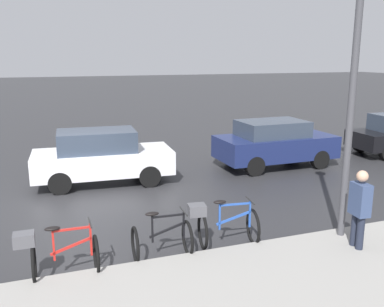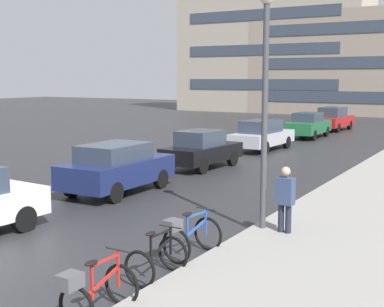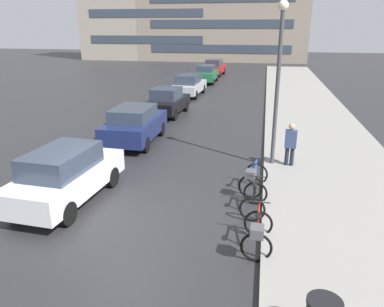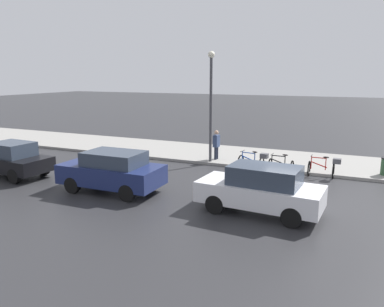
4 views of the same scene
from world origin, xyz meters
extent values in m
plane|color=#28282B|center=(0.00, 0.00, 0.00)|extent=(140.00, 140.00, 0.00)
cube|color=gray|center=(6.00, 10.00, 0.07)|extent=(4.80, 60.00, 0.14)
torus|color=black|center=(3.51, -0.11, 0.35)|extent=(0.70, 0.07, 0.70)
torus|color=black|center=(3.49, -1.15, 0.35)|extent=(0.70, 0.07, 0.70)
cube|color=red|center=(3.50, -0.81, 0.63)|extent=(0.04, 0.04, 0.55)
cube|color=red|center=(3.51, -0.19, 0.65)|extent=(0.04, 0.04, 0.59)
cube|color=red|center=(3.50, -0.50, 0.88)|extent=(0.05, 0.62, 0.04)
cube|color=red|center=(3.50, -0.53, 0.57)|extent=(0.05, 0.71, 0.26)
ellipsoid|color=black|center=(3.50, -0.81, 0.93)|extent=(0.14, 0.26, 0.07)
cylinder|color=black|center=(3.51, -0.19, 0.96)|extent=(0.50, 0.04, 0.03)
cube|color=#4C4C51|center=(3.49, -1.27, 0.80)|extent=(0.29, 0.34, 0.22)
torus|color=black|center=(3.39, 1.64, 0.34)|extent=(0.69, 0.09, 0.69)
torus|color=black|center=(3.34, 0.62, 0.34)|extent=(0.69, 0.09, 0.69)
cube|color=black|center=(3.36, 0.95, 0.61)|extent=(0.04, 0.04, 0.54)
cube|color=black|center=(3.38, 1.56, 0.61)|extent=(0.04, 0.04, 0.53)
cube|color=black|center=(3.37, 1.26, 0.84)|extent=(0.07, 0.61, 0.04)
cube|color=black|center=(3.37, 1.23, 0.56)|extent=(0.07, 0.69, 0.25)
ellipsoid|color=black|center=(3.36, 0.95, 0.91)|extent=(0.15, 0.27, 0.07)
cylinder|color=black|center=(3.38, 1.56, 0.89)|extent=(0.50, 0.05, 0.03)
torus|color=black|center=(3.37, 3.06, 0.37)|extent=(0.74, 0.16, 0.73)
torus|color=black|center=(3.23, 2.01, 0.37)|extent=(0.74, 0.16, 0.73)
cube|color=#234CA8|center=(3.28, 2.35, 0.64)|extent=(0.04, 0.04, 0.55)
cube|color=#234CA8|center=(3.36, 2.98, 0.64)|extent=(0.04, 0.04, 0.55)
cube|color=#234CA8|center=(3.32, 2.67, 0.88)|extent=(0.12, 0.63, 0.04)
cube|color=#234CA8|center=(3.32, 2.64, 0.59)|extent=(0.13, 0.72, 0.26)
ellipsoid|color=black|center=(3.28, 2.35, 0.95)|extent=(0.17, 0.28, 0.07)
cylinder|color=black|center=(3.36, 2.98, 0.93)|extent=(0.50, 0.09, 0.03)
cube|color=#4C4C51|center=(3.22, 1.89, 0.82)|extent=(0.32, 0.37, 0.22)
cube|color=silver|center=(-1.96, 0.85, 0.66)|extent=(1.97, 4.17, 0.68)
cube|color=#2D3847|center=(-1.97, 0.68, 1.31)|extent=(1.54, 2.34, 0.62)
cylinder|color=black|center=(-2.62, 2.15, 0.32)|extent=(0.26, 0.65, 0.64)
cylinder|color=black|center=(-1.13, 2.05, 0.32)|extent=(0.26, 0.65, 0.64)
cylinder|color=black|center=(-2.79, -0.36, 0.32)|extent=(0.26, 0.65, 0.64)
cylinder|color=black|center=(-1.30, -0.46, 0.32)|extent=(0.26, 0.65, 0.64)
cube|color=navy|center=(-1.96, 6.75, 0.69)|extent=(1.91, 4.05, 0.75)
cube|color=#2D3847|center=(-1.96, 6.58, 1.34)|extent=(1.55, 2.26, 0.53)
cylinder|color=black|center=(-2.81, 7.99, 0.32)|extent=(0.23, 0.64, 0.64)
cylinder|color=black|center=(-1.15, 8.00, 0.32)|extent=(0.23, 0.64, 0.64)
cylinder|color=black|center=(-2.78, 5.49, 0.32)|extent=(0.23, 0.64, 0.64)
cylinder|color=black|center=(-1.12, 5.50, 0.32)|extent=(0.23, 0.64, 0.64)
cube|color=black|center=(-1.94, 12.27, 0.63)|extent=(1.95, 3.92, 0.62)
cube|color=#2D3847|center=(-1.95, 12.12, 1.25)|extent=(1.52, 1.88, 0.62)
cylinder|color=black|center=(-2.63, 13.50, 0.32)|extent=(0.26, 0.65, 0.64)
cylinder|color=black|center=(-1.11, 13.41, 0.32)|extent=(0.26, 0.65, 0.64)
cylinder|color=black|center=(-2.78, 11.13, 0.32)|extent=(0.26, 0.65, 0.64)
cylinder|color=black|center=(-1.25, 11.04, 0.32)|extent=(0.26, 0.65, 0.64)
cube|color=#B2B5BA|center=(-1.96, 18.60, 0.63)|extent=(1.93, 4.44, 0.61)
cube|color=#2D3847|center=(-1.97, 18.43, 1.24)|extent=(1.53, 2.36, 0.62)
cylinder|color=black|center=(-2.69, 19.99, 0.32)|extent=(0.24, 0.65, 0.64)
cylinder|color=black|center=(-1.13, 19.93, 0.32)|extent=(0.24, 0.65, 0.64)
cylinder|color=black|center=(-2.80, 17.27, 0.32)|extent=(0.24, 0.65, 0.64)
cylinder|color=black|center=(-1.24, 17.21, 0.32)|extent=(0.24, 0.65, 0.64)
cube|color=#1E6038|center=(-1.76, 25.35, 0.67)|extent=(1.72, 4.16, 0.71)
cube|color=#2D3847|center=(-1.76, 25.18, 1.30)|extent=(1.41, 1.90, 0.54)
cylinder|color=black|center=(-2.52, 26.63, 0.32)|extent=(0.22, 0.64, 0.64)
cylinder|color=black|center=(-1.00, 26.63, 0.32)|extent=(0.22, 0.64, 0.64)
cylinder|color=black|center=(-2.51, 24.06, 0.32)|extent=(0.22, 0.64, 0.64)
cylinder|color=black|center=(-1.00, 24.06, 0.32)|extent=(0.22, 0.64, 0.64)
cube|color=#AD1919|center=(-1.75, 30.83, 0.65)|extent=(1.99, 4.30, 0.66)
cube|color=#2D3847|center=(-1.76, 30.66, 1.31)|extent=(1.56, 2.25, 0.66)
cylinder|color=black|center=(-2.44, 32.17, 0.32)|extent=(0.26, 0.65, 0.64)
cylinder|color=black|center=(-0.90, 32.08, 0.32)|extent=(0.26, 0.65, 0.64)
cylinder|color=black|center=(-2.59, 29.57, 0.32)|extent=(0.26, 0.65, 0.64)
cylinder|color=black|center=(-1.05, 29.48, 0.32)|extent=(0.26, 0.65, 0.64)
cylinder|color=#1E2333|center=(4.39, 4.73, 0.40)|extent=(0.14, 0.14, 0.80)
cylinder|color=#1E2333|center=(4.57, 4.72, 0.40)|extent=(0.14, 0.14, 0.80)
cube|color=navy|center=(4.48, 4.73, 1.11)|extent=(0.42, 0.27, 0.63)
sphere|color=tan|center=(4.48, 4.73, 1.57)|extent=(0.22, 0.22, 0.22)
cylinder|color=#424247|center=(3.89, 4.83, 2.67)|extent=(0.14, 0.14, 5.34)
sphere|color=#F2EACC|center=(3.89, 4.83, 5.48)|extent=(0.34, 0.34, 0.34)
cylinder|color=black|center=(4.55, -3.32, 0.90)|extent=(0.55, 0.55, 0.06)
cube|color=gray|center=(-3.04, 49.80, 5.12)|extent=(23.83, 8.96, 10.25)
cube|color=#333D4C|center=(-3.04, 45.28, 1.84)|extent=(19.54, 0.06, 1.10)
cube|color=#333D4C|center=(-3.04, 45.28, 5.12)|extent=(19.54, 0.06, 1.10)
cube|color=#9E9384|center=(-13.68, 48.93, 8.35)|extent=(20.30, 7.20, 16.70)
cube|color=#333D4C|center=(-13.68, 45.29, 3.01)|extent=(16.64, 0.06, 1.10)
cube|color=#333D4C|center=(-13.68, 45.29, 6.57)|extent=(16.64, 0.06, 1.10)
camera|label=1|loc=(10.61, -0.90, 3.78)|focal=40.00mm
camera|label=2|loc=(8.68, -6.67, 3.68)|focal=50.00mm
camera|label=3|loc=(3.46, -8.23, 4.85)|focal=35.00mm
camera|label=4|loc=(-13.69, -1.90, 4.52)|focal=35.00mm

